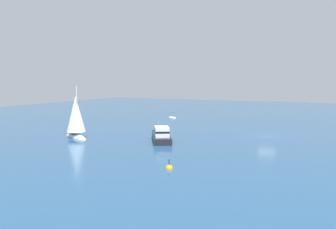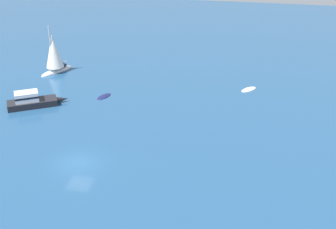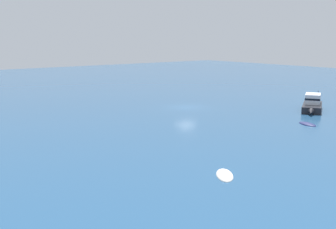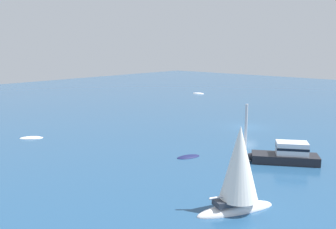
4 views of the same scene
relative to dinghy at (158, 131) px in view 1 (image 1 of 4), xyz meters
The scene contains 6 objects.
ground_plane 16.62m from the dinghy, 99.83° to the left, with size 162.12×162.12×0.00m, color navy.
dinghy is the anchor object (origin of this frame).
sloop 13.10m from the dinghy, 36.38° to the right, with size 3.91×5.88×7.83m.
cabin_cruiser 9.34m from the dinghy, 30.37° to the left, with size 7.33×5.26×2.05m.
dinghy_1 20.08m from the dinghy, 161.51° to the right, with size 2.61×2.82×0.46m.
channel_buoy 23.53m from the dinghy, 29.92° to the left, with size 0.70×0.70×1.21m.
Camera 1 is at (52.38, 9.30, 8.25)m, focal length 38.17 mm.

